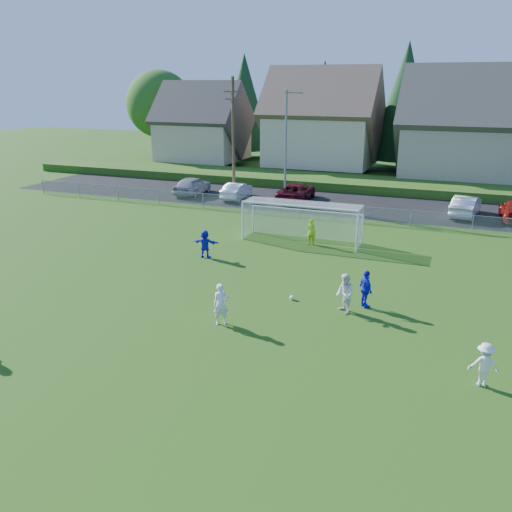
# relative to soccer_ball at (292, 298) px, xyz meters

# --- Properties ---
(ground) EXTENTS (160.00, 160.00, 0.00)m
(ground) POSITION_rel_soccer_ball_xyz_m (-2.39, -6.50, -0.11)
(ground) COLOR #193D0C
(ground) RESTS_ON ground
(asphalt_lot) EXTENTS (60.00, 60.00, 0.00)m
(asphalt_lot) POSITION_rel_soccer_ball_xyz_m (-2.39, 21.00, -0.10)
(asphalt_lot) COLOR black
(asphalt_lot) RESTS_ON ground
(grass_embankment) EXTENTS (70.00, 6.00, 0.80)m
(grass_embankment) POSITION_rel_soccer_ball_xyz_m (-2.39, 28.50, 0.29)
(grass_embankment) COLOR #1E420F
(grass_embankment) RESTS_ON ground
(soccer_ball) EXTENTS (0.22, 0.22, 0.22)m
(soccer_ball) POSITION_rel_soccer_ball_xyz_m (0.00, 0.00, 0.00)
(soccer_ball) COLOR white
(soccer_ball) RESTS_ON ground
(player_white_a) EXTENTS (0.77, 0.70, 1.76)m
(player_white_a) POSITION_rel_soccer_ball_xyz_m (-1.96, -3.54, 0.77)
(player_white_a) COLOR white
(player_white_a) RESTS_ON ground
(player_white_b) EXTENTS (1.07, 1.10, 1.78)m
(player_white_b) POSITION_rel_soccer_ball_xyz_m (2.56, -0.57, 0.78)
(player_white_b) COLOR white
(player_white_b) RESTS_ON ground
(player_white_c) EXTENTS (1.06, 0.70, 1.53)m
(player_white_c) POSITION_rel_soccer_ball_xyz_m (8.13, -4.72, 0.66)
(player_white_c) COLOR white
(player_white_c) RESTS_ON ground
(player_blue_a) EXTENTS (0.95, 1.06, 1.73)m
(player_blue_a) POSITION_rel_soccer_ball_xyz_m (3.28, 0.39, 0.75)
(player_blue_a) COLOR #1518C9
(player_blue_a) RESTS_ON ground
(player_blue_b) EXTENTS (1.52, 0.58, 1.61)m
(player_blue_b) POSITION_rel_soccer_ball_xyz_m (-6.58, 4.25, 0.69)
(player_blue_b) COLOR #1518C9
(player_blue_b) RESTS_ON ground
(goalkeeper) EXTENTS (0.61, 0.42, 1.61)m
(goalkeeper) POSITION_rel_soccer_ball_xyz_m (-1.66, 9.00, 0.69)
(goalkeeper) COLOR #9ED318
(goalkeeper) RESTS_ON ground
(car_a) EXTENTS (2.01, 4.74, 1.60)m
(car_a) POSITION_rel_soccer_ball_xyz_m (-15.73, 20.05, 0.69)
(car_a) COLOR #9A9CA1
(car_a) RESTS_ON ground
(car_b) EXTENTS (1.62, 4.29, 1.40)m
(car_b) POSITION_rel_soccer_ball_xyz_m (-11.27, 19.72, 0.59)
(car_b) COLOR white
(car_b) RESTS_ON ground
(car_c) EXTENTS (2.88, 5.58, 1.51)m
(car_c) POSITION_rel_soccer_ball_xyz_m (-6.37, 20.92, 0.64)
(car_c) COLOR #4E0814
(car_c) RESTS_ON ground
(car_f) EXTENTS (2.26, 4.90, 1.56)m
(car_f) POSITION_rel_soccer_ball_xyz_m (7.06, 20.22, 0.67)
(car_f) COLOR silver
(car_f) RESTS_ON ground
(soccer_goal) EXTENTS (7.42, 1.90, 2.50)m
(soccer_goal) POSITION_rel_soccer_ball_xyz_m (-2.39, 9.55, 1.52)
(soccer_goal) COLOR white
(soccer_goal) RESTS_ON ground
(chainlink_fence) EXTENTS (52.06, 0.06, 1.20)m
(chainlink_fence) POSITION_rel_soccer_ball_xyz_m (-2.39, 15.50, 0.52)
(chainlink_fence) COLOR gray
(chainlink_fence) RESTS_ON ground
(streetlight) EXTENTS (1.38, 0.18, 9.00)m
(streetlight) POSITION_rel_soccer_ball_xyz_m (-6.83, 19.50, 4.73)
(streetlight) COLOR slate
(streetlight) RESTS_ON ground
(utility_pole) EXTENTS (1.60, 0.26, 10.00)m
(utility_pole) POSITION_rel_soccer_ball_xyz_m (-11.89, 20.50, 5.04)
(utility_pole) COLOR #473321
(utility_pole) RESTS_ON ground
(houses_row) EXTENTS (53.90, 11.45, 13.27)m
(houses_row) POSITION_rel_soccer_ball_xyz_m (-0.41, 35.97, 7.22)
(houses_row) COLOR tan
(houses_row) RESTS_ON ground
(tree_row) EXTENTS (65.98, 12.36, 13.80)m
(tree_row) POSITION_rel_soccer_ball_xyz_m (-1.34, 42.24, 6.80)
(tree_row) COLOR #382616
(tree_row) RESTS_ON ground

